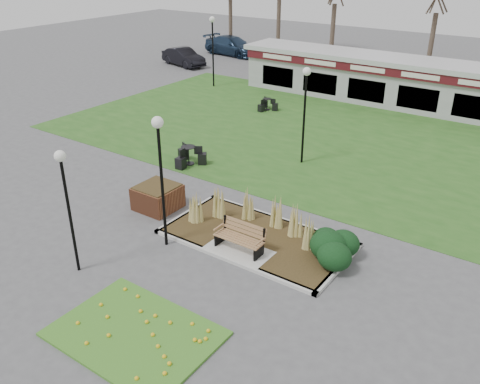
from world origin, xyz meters
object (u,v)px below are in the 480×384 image
Objects in this scene: park_bench at (241,237)px; car_black at (183,57)px; lamp_post_mid_left at (305,95)px; car_blue at (232,46)px; lamp_post_far_left at (213,36)px; bistro_set_b at (267,106)px; car_silver at (310,56)px; food_pavilion at (426,85)px; bistro_set_a at (189,158)px; lamp_post_near_right at (160,154)px; brick_planter at (158,197)px; lamp_post_near_left at (65,186)px.

car_black is at bearing 134.27° from park_bench.
lamp_post_mid_left reaches higher than car_blue.
park_bench is 0.36× the size of lamp_post_far_left.
bistro_set_b is 0.28× the size of car_silver.
car_black is at bearing 144.82° from lamp_post_mid_left.
bistro_set_a is at bearing -112.58° from food_pavilion.
bistro_set_b is at bearing 109.84° from lamp_post_near_right.
lamp_post_near_right is 32.77m from car_blue.
food_pavilion is 20.27m from car_black.
lamp_post_far_left reaches higher than park_bench.
car_silver is (-5.40, 22.00, 0.49)m from bistro_set_a.
brick_planter is 8.04m from lamp_post_mid_left.
car_black is (-18.20, 12.83, -2.52)m from lamp_post_mid_left.
lamp_post_near_right reaches higher than car_silver.
car_silver is at bearing 108.44° from lamp_post_near_right.
park_bench is 1.06× the size of bistro_set_a.
bistro_set_a is (-6.22, -14.96, -1.17)m from food_pavilion.
lamp_post_near_left is 34.48m from car_blue.
lamp_post_near_left is 0.84× the size of lamp_post_far_left.
lamp_post_near_right is 29.41m from car_silver.
lamp_post_far_left reaches higher than brick_planter.
park_bench reaches higher than brick_planter.
lamp_post_far_left is at bearing 120.96° from brick_planter.
lamp_post_far_left is 2.98× the size of bistro_set_a.
bistro_set_a is at bearing 123.74° from lamp_post_near_right.
lamp_post_near_right is 21.28m from lamp_post_far_left.
lamp_post_near_right is 28.31m from car_black.
bistro_set_a is at bearing 142.63° from park_bench.
lamp_post_far_left is (-14.00, 16.75, 2.90)m from park_bench.
food_pavilion reaches higher than car_black.
brick_planter is 0.93× the size of bistro_set_a.
lamp_post_near_left is 18.47m from bistro_set_b.
bistro_set_a is at bearing -124.53° from car_black.
lamp_post_near_right is at bearing -56.26° from bistro_set_a.
lamp_post_mid_left reaches higher than park_bench.
car_silver is (-11.62, 26.75, 0.20)m from park_bench.
lamp_post_mid_left is at bearing -36.42° from lamp_post_far_left.
car_black is (-20.23, 20.75, 0.13)m from park_bench.
lamp_post_near_right reaches higher than brick_planter.
lamp_post_near_right is at bearing -70.16° from bistro_set_b.
bistro_set_b is at bearing 133.30° from lamp_post_mid_left.
bistro_set_a is at bearing 114.49° from brick_planter.
car_blue is (-5.52, 10.00, -2.67)m from lamp_post_far_left.
lamp_post_near_right reaches higher than car_blue.
bistro_set_b is (-5.76, 6.11, -2.98)m from lamp_post_mid_left.
lamp_post_far_left is at bearing -168.05° from food_pavilion.
bistro_set_b is 0.30× the size of car_black.
lamp_post_near_right is at bearing -141.46° from car_blue.
car_silver is at bearing -83.16° from car_blue.
lamp_post_near_right is 8.97m from lamp_post_mid_left.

